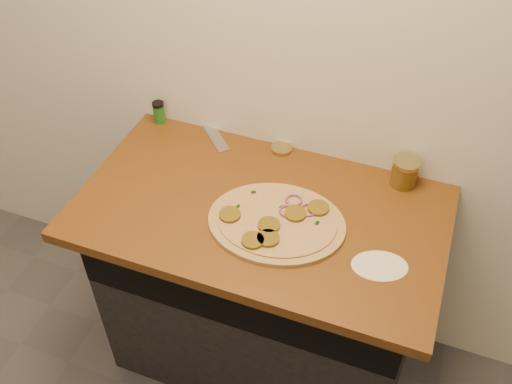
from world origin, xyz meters
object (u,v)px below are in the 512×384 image
at_px(pizza, 277,222).
at_px(spice_shaker, 159,112).
at_px(salsa_jar, 404,172).
at_px(chefs_knife, 206,121).

height_order(pizza, spice_shaker, spice_shaker).
height_order(pizza, salsa_jar, salsa_jar).
bearing_deg(salsa_jar, chefs_knife, 173.91).
bearing_deg(pizza, spice_shaker, 149.33).
bearing_deg(chefs_knife, salsa_jar, -6.09).
distance_m(salsa_jar, spice_shaker, 0.93).
distance_m(chefs_knife, salsa_jar, 0.77).
relative_size(chefs_knife, spice_shaker, 2.95).
xyz_separation_m(pizza, salsa_jar, (0.34, 0.33, 0.04)).
distance_m(pizza, spice_shaker, 0.69).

